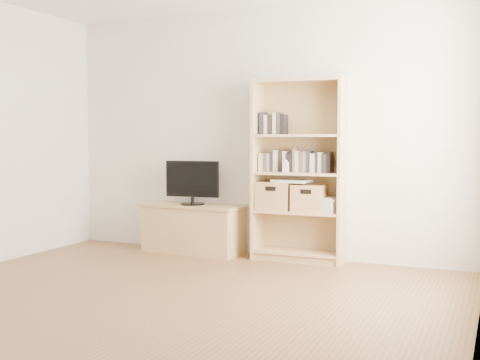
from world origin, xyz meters
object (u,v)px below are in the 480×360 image
Objects in this scene: tv_stand at (193,230)px; baby_monitor at (286,167)px; bookshelf at (299,170)px; television at (192,183)px; basket_right at (309,198)px; basket_left at (275,196)px; laptop at (292,181)px.

baby_monitor reaches higher than tv_stand.
bookshelf is 17.68× the size of baby_monitor.
bookshelf is (1.19, 0.04, 0.68)m from tv_stand.
television is 5.77× the size of baby_monitor.
tv_stand is at bearing 177.95° from basket_right.
laptop reaches higher than basket_left.
baby_monitor is 0.39m from basket_right.
tv_stand is at bearing -179.24° from bookshelf.
baby_monitor is 0.29× the size of laptop.
basket_left is (0.95, 0.03, 0.41)m from tv_stand.
tv_stand is at bearing -174.20° from laptop.
baby_monitor is at bearing -135.00° from bookshelf.
laptop is (0.03, 0.09, -0.14)m from baby_monitor.
television is at bearing -179.56° from basket_left.
bookshelf is 0.30m from basket_right.
laptop is at bearing -179.46° from basket_right.
basket_left is at bearing 177.49° from basket_right.
basket_right reaches higher than tv_stand.
basket_right is (1.31, 0.04, -0.11)m from television.
bookshelf is at bearing 47.93° from baby_monitor.
laptop is (1.13, 0.02, 0.57)m from tv_stand.
tv_stand is 1.81× the size of television.
bookshelf is 5.14× the size of laptop.
baby_monitor is 0.32× the size of basket_right.
bookshelf reaches higher than television.
laptop is (-0.07, -0.02, -0.11)m from bookshelf.
television is 1.85× the size of basket_right.
basket_left reaches higher than tv_stand.
tv_stand is at bearing -179.56° from basket_left.
television is at bearing 177.95° from basket_right.
baby_monitor is at bearing -158.17° from basket_right.
tv_stand is at bearing 178.37° from baby_monitor.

